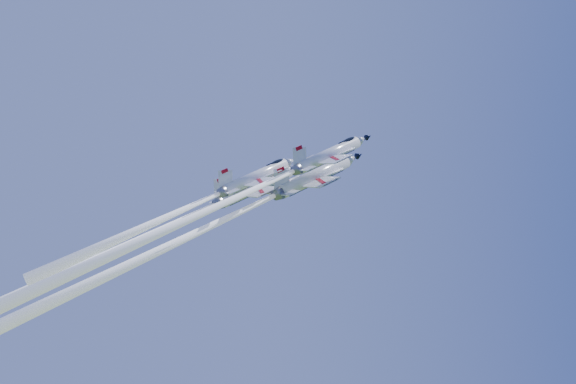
{
  "coord_description": "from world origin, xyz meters",
  "views": [
    {
      "loc": [
        -8.16,
        -91.48,
        75.47
      ],
      "look_at": [
        0.0,
        0.0,
        95.27
      ],
      "focal_mm": 40.0,
      "sensor_mm": 36.0,
      "label": 1
    }
  ],
  "objects": [
    {
      "name": "jet_lead",
      "position": [
        -13.41,
        -7.12,
        87.67
      ],
      "size": [
        43.2,
        27.56,
        43.61
      ],
      "rotation": [
        0.5,
        0.22,
        -1.03
      ],
      "color": "white"
    },
    {
      "name": "jet_left",
      "position": [
        -22.68,
        -3.35,
        86.54
      ],
      "size": [
        44.36,
        28.34,
        45.26
      ],
      "rotation": [
        0.5,
        0.22,
        -1.03
      ],
      "color": "white"
    },
    {
      "name": "jet_right",
      "position": [
        -10.46,
        -11.98,
        90.44
      ],
      "size": [
        38.15,
        24.4,
        39.23
      ],
      "rotation": [
        0.5,
        0.22,
        -1.03
      ],
      "color": "white"
    },
    {
      "name": "jet_slot",
      "position": [
        -14.03,
        -6.76,
        91.42
      ],
      "size": [
        28.27,
        17.67,
        26.72
      ],
      "rotation": [
        0.5,
        0.22,
        -1.03
      ],
      "color": "white"
    }
  ]
}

